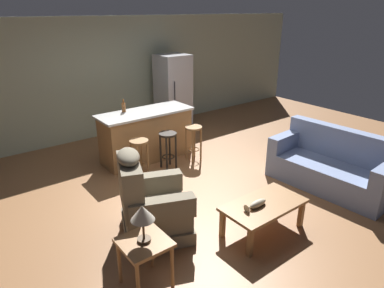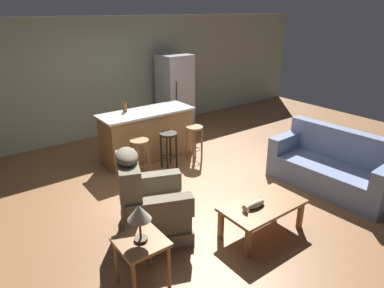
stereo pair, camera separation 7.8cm
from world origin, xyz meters
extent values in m
plane|color=brown|center=(0.00, 0.00, 0.00)|extent=(12.00, 12.00, 0.00)
cube|color=#9EA88E|center=(0.00, 3.12, 1.30)|extent=(12.00, 0.05, 2.60)
cube|color=olive|center=(-0.03, -1.64, 0.40)|extent=(1.10, 0.60, 0.04)
cube|color=olive|center=(-0.52, -1.88, 0.19)|extent=(0.06, 0.06, 0.38)
cube|color=olive|center=(0.46, -1.88, 0.19)|extent=(0.06, 0.06, 0.38)
cube|color=olive|center=(-0.52, -1.40, 0.19)|extent=(0.06, 0.06, 0.38)
cube|color=olive|center=(0.46, -1.40, 0.19)|extent=(0.06, 0.06, 0.38)
cube|color=#4C3823|center=(-0.15, -1.64, 0.43)|extent=(0.22, 0.07, 0.01)
ellipsoid|color=tan|center=(-0.15, -1.64, 0.46)|extent=(0.28, 0.09, 0.09)
cone|color=tan|center=(-0.32, -1.64, 0.46)|extent=(0.06, 0.10, 0.10)
cube|color=#707FA3|center=(1.75, -1.48, 0.10)|extent=(0.96, 1.95, 0.20)
cube|color=#707FA3|center=(1.75, -1.48, 0.31)|extent=(0.96, 1.95, 0.22)
cube|color=#707FA3|center=(2.07, -1.46, 0.68)|extent=(0.32, 1.91, 0.52)
cube|color=#707FA3|center=(1.69, -0.63, 0.56)|extent=(0.85, 0.25, 0.28)
cube|color=#756B56|center=(-1.14, -0.81, 0.09)|extent=(1.09, 1.09, 0.18)
cube|color=#756B56|center=(-1.14, -0.81, 0.30)|extent=(1.02, 1.00, 0.24)
cube|color=#756B56|center=(-1.42, -0.70, 0.74)|extent=(0.50, 0.79, 0.64)
ellipsoid|color=#756B56|center=(-1.42, -0.70, 1.12)|extent=(0.42, 0.53, 0.16)
cube|color=#756B56|center=(-1.00, -0.51, 0.55)|extent=(0.81, 0.46, 0.26)
cube|color=#756B56|center=(-1.24, -1.12, 0.55)|extent=(0.81, 0.46, 0.26)
cube|color=olive|center=(-1.72, -1.52, 0.54)|extent=(0.48, 0.48, 0.04)
cylinder|color=olive|center=(-1.92, -1.72, 0.26)|extent=(0.04, 0.04, 0.52)
cylinder|color=olive|center=(-1.52, -1.72, 0.26)|extent=(0.04, 0.04, 0.52)
cylinder|color=olive|center=(-1.92, -1.32, 0.26)|extent=(0.04, 0.04, 0.52)
cylinder|color=olive|center=(-1.52, -1.32, 0.26)|extent=(0.04, 0.04, 0.52)
cylinder|color=#4C3823|center=(-1.72, -1.52, 0.58)|extent=(0.14, 0.14, 0.03)
cylinder|color=#4C3823|center=(-1.72, -1.52, 0.70)|extent=(0.02, 0.02, 0.22)
cone|color=#BCB29E|center=(-1.72, -1.52, 0.89)|extent=(0.24, 0.24, 0.16)
cube|color=#9E7042|center=(0.00, 1.35, 0.45)|extent=(1.71, 0.63, 0.91)
cube|color=silver|center=(0.00, 1.35, 0.93)|extent=(1.80, 0.70, 0.04)
cylinder|color=olive|center=(-0.51, 0.72, 0.66)|extent=(0.32, 0.32, 0.04)
torus|color=olive|center=(-0.51, 0.72, 0.22)|extent=(0.23, 0.23, 0.02)
cylinder|color=olive|center=(-0.61, 0.62, 0.32)|extent=(0.04, 0.04, 0.64)
cylinder|color=olive|center=(-0.41, 0.62, 0.32)|extent=(0.04, 0.04, 0.64)
cylinder|color=olive|center=(-0.61, 0.82, 0.32)|extent=(0.04, 0.04, 0.64)
cylinder|color=olive|center=(-0.41, 0.82, 0.32)|extent=(0.04, 0.04, 0.64)
cylinder|color=black|center=(0.08, 0.72, 0.66)|extent=(0.32, 0.32, 0.04)
torus|color=black|center=(0.08, 0.72, 0.22)|extent=(0.23, 0.23, 0.02)
cylinder|color=black|center=(-0.02, 0.62, 0.32)|extent=(0.04, 0.04, 0.64)
cylinder|color=black|center=(0.18, 0.62, 0.32)|extent=(0.04, 0.04, 0.64)
cylinder|color=black|center=(-0.02, 0.82, 0.32)|extent=(0.04, 0.04, 0.64)
cylinder|color=black|center=(0.18, 0.82, 0.32)|extent=(0.04, 0.04, 0.64)
cylinder|color=olive|center=(0.66, 0.72, 0.66)|extent=(0.32, 0.32, 0.04)
torus|color=olive|center=(0.66, 0.72, 0.22)|extent=(0.23, 0.23, 0.02)
cylinder|color=olive|center=(0.56, 0.62, 0.32)|extent=(0.04, 0.04, 0.64)
cylinder|color=olive|center=(0.76, 0.62, 0.32)|extent=(0.04, 0.04, 0.64)
cylinder|color=olive|center=(0.56, 0.82, 0.32)|extent=(0.04, 0.04, 0.64)
cylinder|color=olive|center=(0.76, 0.82, 0.32)|extent=(0.04, 0.04, 0.64)
cube|color=#B7B7BC|center=(1.47, 2.55, 0.88)|extent=(0.70, 0.66, 1.76)
cylinder|color=#333338|center=(1.27, 2.20, 0.97)|extent=(0.02, 0.02, 0.50)
cylinder|color=brown|center=(-0.33, 1.56, 1.03)|extent=(0.07, 0.07, 0.17)
cylinder|color=brown|center=(-0.33, 1.56, 1.16)|extent=(0.03, 0.03, 0.07)
camera|label=1|loc=(-3.07, -4.07, 2.75)|focal=32.00mm
camera|label=2|loc=(-3.01, -4.12, 2.75)|focal=32.00mm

